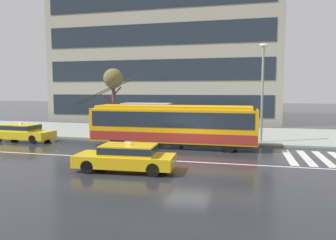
{
  "coord_description": "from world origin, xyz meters",
  "views": [
    {
      "loc": [
        3.03,
        -17.66,
        3.82
      ],
      "look_at": [
        -2.01,
        3.69,
        1.75
      ],
      "focal_mm": 33.91,
      "sensor_mm": 36.0,
      "label": 1
    }
  ],
  "objects": [
    {
      "name": "lane_centre_line",
      "position": [
        0.0,
        -1.2,
        0.0
      ],
      "size": [
        72.0,
        0.14,
        0.01
      ],
      "primitive_type": "cube",
      "color": "silver",
      "rests_on": "ground_plane"
    },
    {
      "name": "street_tree_bare",
      "position": [
        -7.7,
        7.59,
        4.6
      ],
      "size": [
        1.68,
        1.68,
        5.51
      ],
      "color": "brown",
      "rests_on": "sidewalk_slab"
    },
    {
      "name": "pedestrian_approaching_curb",
      "position": [
        -5.52,
        7.0,
        1.71
      ],
      "size": [
        1.3,
        1.3,
        1.92
      ],
      "color": "#1D3549",
      "rests_on": "sidewalk_slab"
    },
    {
      "name": "ground_plane",
      "position": [
        0.0,
        0.0,
        0.0
      ],
      "size": [
        160.0,
        160.0,
        0.0
      ],
      "primitive_type": "plane",
      "color": "#25262B"
    },
    {
      "name": "street_lamp",
      "position": [
        4.35,
        5.57,
        4.2
      ],
      "size": [
        0.6,
        0.32,
        6.89
      ],
      "color": "gray",
      "rests_on": "sidewalk_slab"
    },
    {
      "name": "crosswalk_stripe_center",
      "position": [
        7.48,
        1.31,
        0.0
      ],
      "size": [
        0.44,
        4.4,
        0.01
      ],
      "primitive_type": "cube",
      "color": "beige",
      "rests_on": "ground_plane"
    },
    {
      "name": "crosswalk_stripe_inner_a",
      "position": [
        6.58,
        1.31,
        0.0
      ],
      "size": [
        0.44,
        4.4,
        0.01
      ],
      "primitive_type": "cube",
      "color": "beige",
      "rests_on": "ground_plane"
    },
    {
      "name": "office_tower_corner_left",
      "position": [
        -6.49,
        24.23,
        9.96
      ],
      "size": [
        27.32,
        15.96,
        19.91
      ],
      "color": "#9B9987",
      "rests_on": "ground_plane"
    },
    {
      "name": "trolleybus",
      "position": [
        -1.5,
        3.02,
        1.54
      ],
      "size": [
        12.69,
        2.49,
        4.92
      ],
      "color": "#E8A10D",
      "rests_on": "ground_plane"
    },
    {
      "name": "crosswalk_stripe_edge_near",
      "position": [
        5.68,
        1.31,
        0.0
      ],
      "size": [
        0.44,
        4.4,
        0.01
      ],
      "primitive_type": "cube",
      "color": "beige",
      "rests_on": "ground_plane"
    },
    {
      "name": "sidewalk_slab",
      "position": [
        0.0,
        9.62,
        0.07
      ],
      "size": [
        80.0,
        10.0,
        0.14
      ],
      "primitive_type": "cube",
      "color": "gray",
      "rests_on": "ground_plane"
    },
    {
      "name": "taxi_oncoming_near",
      "position": [
        -2.27,
        -3.79,
        0.7
      ],
      "size": [
        4.76,
        1.96,
        1.39
      ],
      "color": "yellow",
      "rests_on": "ground_plane"
    },
    {
      "name": "pedestrian_at_shelter",
      "position": [
        -1.64,
        7.18,
        1.74
      ],
      "size": [
        1.54,
        1.54,
        1.96
      ],
      "color": "black",
      "rests_on": "sidewalk_slab"
    },
    {
      "name": "bus_shelter",
      "position": [
        -4.29,
        6.28,
        2.11
      ],
      "size": [
        3.74,
        1.63,
        2.66
      ],
      "color": "gray",
      "rests_on": "sidewalk_slab"
    },
    {
      "name": "taxi_queued_behind_bus",
      "position": [
        -13.06,
        2.8,
        0.7
      ],
      "size": [
        4.69,
        2.04,
        1.39
      ],
      "color": "yellow",
      "rests_on": "ground_plane"
    }
  ]
}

